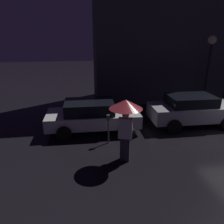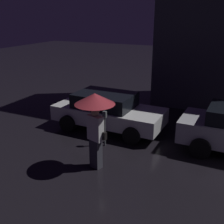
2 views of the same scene
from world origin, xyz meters
The scene contains 3 objects.
parked_car_white centered at (-6.60, 1.48, 0.73)m, with size 4.20×2.00×1.40m.
pedestrian_with_umbrella centered at (-5.64, -1.26, 1.75)m, with size 1.10×1.10×2.23m.
parking_meter centered at (-6.04, 0.10, 0.76)m, with size 0.12×0.10×1.23m.
Camera 2 is at (-2.17, -7.55, 4.25)m, focal length 45.00 mm.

